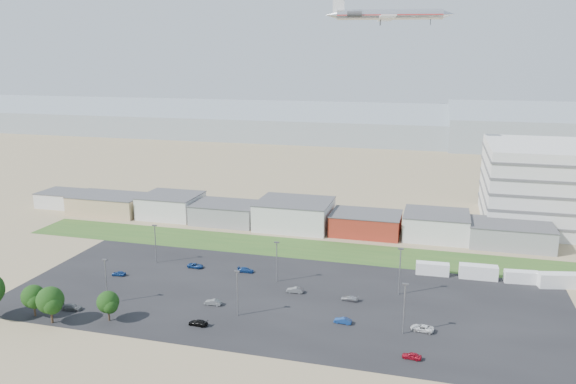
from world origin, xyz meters
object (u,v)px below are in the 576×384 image
(parked_car_1, at_px, (343,321))
(parked_car_4, at_px, (213,302))
(box_trailer_a, at_px, (432,269))
(parked_car_2, at_px, (412,356))
(parked_car_9, at_px, (195,266))
(parked_car_5, at_px, (119,273))
(parked_car_3, at_px, (198,323))
(parked_car_7, at_px, (295,290))
(airliner, at_px, (389,15))
(parked_car_0, at_px, (422,328))
(parked_car_6, at_px, (246,270))
(parked_car_10, at_px, (72,307))
(parked_car_12, at_px, (349,298))

(parked_car_1, bearing_deg, parked_car_4, -88.48)
(parked_car_4, bearing_deg, box_trailer_a, 123.51)
(parked_car_2, height_order, parked_car_9, parked_car_2)
(parked_car_1, bearing_deg, parked_car_5, -96.61)
(parked_car_3, bearing_deg, parked_car_7, 148.47)
(airliner, distance_m, parked_car_3, 117.65)
(parked_car_0, bearing_deg, parked_car_1, -79.07)
(parked_car_1, height_order, parked_car_4, parked_car_4)
(parked_car_6, distance_m, parked_car_10, 40.14)
(airliner, relative_size, parked_car_6, 10.11)
(parked_car_0, height_order, parked_car_4, parked_car_0)
(parked_car_9, bearing_deg, parked_car_5, 123.60)
(parked_car_2, bearing_deg, box_trailer_a, -178.38)
(parked_car_6, bearing_deg, parked_car_5, 108.87)
(parked_car_2, relative_size, parked_car_12, 0.89)
(parked_car_12, bearing_deg, parked_car_9, -99.05)
(parked_car_4, bearing_deg, parked_car_5, -108.63)
(parked_car_1, bearing_deg, parked_car_0, 97.05)
(parked_car_5, relative_size, parked_car_9, 0.83)
(parked_car_4, distance_m, parked_car_10, 28.89)
(box_trailer_a, xyz_separation_m, parked_car_5, (-72.10, -20.58, -0.88))
(parked_car_0, bearing_deg, parked_car_12, -114.83)
(parked_car_0, bearing_deg, parked_car_3, -69.99)
(parked_car_2, xyz_separation_m, parked_car_6, (-41.12, 30.44, 0.01))
(parked_car_2, distance_m, parked_car_9, 61.84)
(airliner, distance_m, parked_car_1, 108.10)
(parked_car_2, xyz_separation_m, parked_car_7, (-26.54, 21.80, 0.05))
(parked_car_5, relative_size, parked_car_7, 0.89)
(parked_car_3, distance_m, parked_car_6, 28.72)
(parked_car_6, bearing_deg, parked_car_3, -179.91)
(parked_car_7, relative_size, parked_car_9, 0.93)
(parked_car_3, xyz_separation_m, parked_car_12, (26.46, 19.11, -0.02))
(parked_car_1, xyz_separation_m, parked_car_12, (-0.49, 10.81, -0.03))
(box_trailer_a, distance_m, parked_car_2, 40.98)
(parked_car_5, xyz_separation_m, parked_car_6, (28.47, 10.12, 0.02))
(airliner, distance_m, parked_car_12, 99.56)
(parked_car_4, distance_m, parked_car_6, 19.29)
(parked_car_1, xyz_separation_m, parked_car_9, (-40.35, 19.89, -0.02))
(parked_car_4, bearing_deg, parked_car_10, -70.45)
(parked_car_5, bearing_deg, parked_car_9, 115.24)
(parked_car_5, bearing_deg, parked_car_3, 50.61)
(box_trailer_a, bearing_deg, parked_car_4, -147.99)
(parked_car_1, bearing_deg, parked_car_9, -112.39)
(parked_car_5, bearing_deg, parked_car_4, 65.32)
(parked_car_7, distance_m, parked_car_9, 28.76)
(parked_car_1, distance_m, parked_car_7, 17.37)
(parked_car_0, bearing_deg, parked_car_2, 0.76)
(parked_car_12, bearing_deg, parked_car_1, 6.39)
(airliner, height_order, parked_car_6, airliner)
(parked_car_4, bearing_deg, parked_car_3, 4.25)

